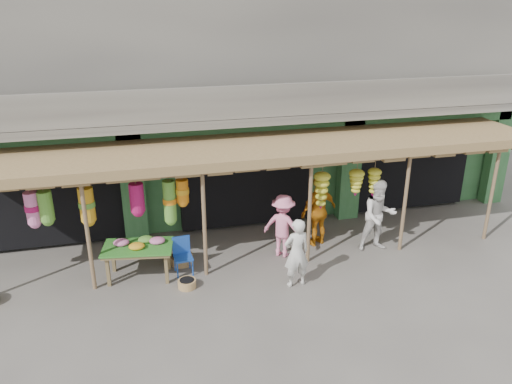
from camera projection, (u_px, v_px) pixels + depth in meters
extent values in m
plane|color=#514C47|center=(266.00, 262.00, 12.18)|extent=(80.00, 80.00, 0.00)
cube|color=gray|center=(223.00, 34.00, 14.87)|extent=(16.00, 6.00, 4.00)
cube|color=#2D6033|center=(225.00, 146.00, 16.28)|extent=(16.00, 5.70, 3.00)
cube|color=gray|center=(250.00, 119.00, 12.50)|extent=(16.00, 0.90, 0.22)
cube|color=gray|center=(253.00, 102.00, 11.96)|extent=(16.00, 0.10, 0.80)
cube|color=#2D6033|center=(246.00, 128.00, 12.99)|extent=(16.00, 0.35, 0.35)
cube|color=yellow|center=(42.00, 146.00, 11.81)|extent=(1.70, 0.06, 0.55)
cube|color=#B21414|center=(41.00, 146.00, 11.78)|extent=(1.30, 0.02, 0.30)
cube|color=black|center=(56.00, 186.00, 13.26)|extent=(3.60, 2.00, 2.50)
cube|color=black|center=(239.00, 171.00, 14.40)|extent=(3.60, 2.00, 2.50)
cube|color=black|center=(396.00, 158.00, 15.54)|extent=(3.60, 2.00, 2.50)
cube|color=#2D6033|center=(133.00, 187.00, 12.80)|extent=(0.60, 0.35, 3.00)
cube|color=#2D6033|center=(349.00, 168.00, 14.17)|extent=(0.60, 0.35, 3.00)
cube|color=#2D6033|center=(497.00, 156.00, 15.29)|extent=(0.60, 0.35, 3.00)
cylinder|color=brown|center=(88.00, 236.00, 10.62)|extent=(0.09, 0.09, 2.60)
cylinder|color=brown|center=(204.00, 224.00, 11.19)|extent=(0.09, 0.09, 2.60)
cylinder|color=brown|center=(309.00, 213.00, 11.76)|extent=(0.09, 0.09, 2.60)
cylinder|color=brown|center=(405.00, 203.00, 12.33)|extent=(0.09, 0.09, 2.60)
cylinder|color=brown|center=(492.00, 194.00, 12.90)|extent=(0.09, 0.09, 2.60)
cylinder|color=brown|center=(258.00, 169.00, 11.03)|extent=(12.90, 0.08, 0.08)
cylinder|color=brown|center=(131.00, 180.00, 10.82)|extent=(5.50, 0.06, 0.06)
cube|color=brown|center=(257.00, 147.00, 12.02)|extent=(14.00, 2.70, 0.22)
cube|color=brown|center=(108.00, 272.00, 11.07)|extent=(0.09, 0.09, 0.69)
cube|color=brown|center=(167.00, 270.00, 11.17)|extent=(0.09, 0.09, 0.69)
cube|color=brown|center=(113.00, 258.00, 11.67)|extent=(0.09, 0.09, 0.69)
cube|color=brown|center=(169.00, 256.00, 11.77)|extent=(0.09, 0.09, 0.69)
cube|color=brown|center=(138.00, 249.00, 11.28)|extent=(1.62, 1.08, 0.06)
cube|color=#26661E|center=(138.00, 247.00, 11.26)|extent=(1.68, 1.15, 0.03)
ellipsoid|color=pink|center=(121.00, 242.00, 11.30)|extent=(0.36, 0.30, 0.15)
ellipsoid|color=gold|center=(137.00, 246.00, 11.13)|extent=(0.36, 0.30, 0.15)
ellipsoid|color=pink|center=(157.00, 241.00, 11.39)|extent=(0.36, 0.30, 0.15)
ellipsoid|color=#599A33|center=(146.00, 239.00, 11.44)|extent=(0.36, 0.30, 0.15)
cylinder|color=#17409B|center=(178.00, 271.00, 11.43)|extent=(0.04, 0.04, 0.39)
cylinder|color=#17409B|center=(193.00, 268.00, 11.53)|extent=(0.04, 0.04, 0.39)
cylinder|color=#17409B|center=(175.00, 263.00, 11.74)|extent=(0.04, 0.04, 0.39)
cylinder|color=#17409B|center=(190.00, 261.00, 11.84)|extent=(0.04, 0.04, 0.39)
cube|color=#17409B|center=(183.00, 258.00, 11.56)|extent=(0.44, 0.44, 0.05)
cube|color=#17409B|center=(181.00, 245.00, 11.64)|extent=(0.41, 0.07, 0.44)
cylinder|color=#997344|center=(182.00, 259.00, 12.11)|extent=(0.69, 0.69, 0.22)
cylinder|color=#9A7C47|center=(187.00, 284.00, 11.10)|extent=(0.47, 0.47, 0.18)
imported|color=silver|center=(296.00, 253.00, 10.94)|extent=(0.63, 0.46, 1.62)
imported|color=silver|center=(379.00, 216.00, 12.49)|extent=(0.96, 0.77, 1.87)
imported|color=#C37112|center=(318.00, 211.00, 12.77)|extent=(1.18, 0.80, 1.87)
imported|color=pink|center=(283.00, 226.00, 12.24)|extent=(1.18, 1.13, 1.61)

